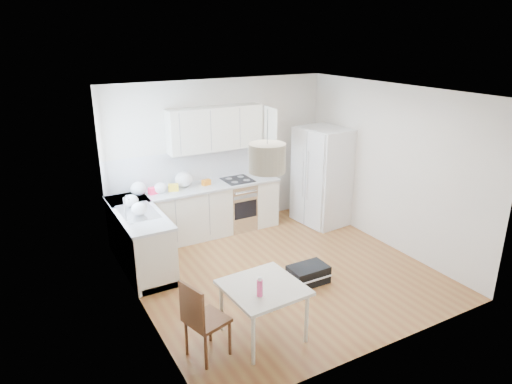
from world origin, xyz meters
TOP-DOWN VIEW (x-y plane):
  - floor at (0.00, 0.00)m, footprint 4.20×4.20m
  - ceiling at (0.00, 0.00)m, footprint 4.20×4.20m
  - wall_back at (0.00, 2.10)m, footprint 4.20×0.00m
  - wall_left at (-2.10, 0.00)m, footprint 0.00×4.20m
  - wall_right at (2.10, 0.00)m, footprint 0.00×4.20m
  - window_glassblock at (-2.09, 1.15)m, footprint 0.02×1.00m
  - cabinets_back at (-0.60, 1.80)m, footprint 3.00×0.60m
  - cabinets_left at (-1.80, 1.20)m, footprint 0.60×1.80m
  - counter_back at (-0.60, 1.80)m, footprint 3.02×0.64m
  - counter_left at (-1.80, 1.20)m, footprint 0.64×1.82m
  - backsplash_back at (-0.60, 2.09)m, footprint 3.00×0.01m
  - backsplash_left at (-2.09, 1.20)m, footprint 0.01×1.80m
  - upper_cabinets at (-0.15, 1.94)m, footprint 1.70×0.32m
  - range_oven at (0.20, 1.80)m, footprint 0.50×0.61m
  - sink at (-1.80, 1.15)m, footprint 0.50×0.80m
  - refrigerator at (1.73, 1.27)m, footprint 0.95×0.99m
  - dining_table at (-1.02, -1.24)m, footprint 0.91×0.91m
  - dining_chair at (-1.72, -1.23)m, footprint 0.50×0.50m
  - drink_bottle at (-1.15, -1.40)m, footprint 0.08×0.08m
  - gym_bag at (0.18, -0.48)m, footprint 0.56×0.37m
  - pendant_lamp at (-0.93, -1.16)m, footprint 0.42×0.42m
  - grocery_bag_a at (-1.59, 1.86)m, footprint 0.26×0.22m
  - grocery_bag_b at (-1.24, 1.79)m, footprint 0.21×0.18m
  - grocery_bag_c at (-0.79, 1.90)m, footprint 0.31×0.26m
  - grocery_bag_d at (-1.83, 1.40)m, footprint 0.22×0.18m
  - grocery_bag_e at (-1.81, 1.01)m, footprint 0.22×0.19m
  - snack_orange at (-0.41, 1.81)m, footprint 0.16×0.12m
  - snack_yellow at (-1.01, 1.80)m, footprint 0.19×0.16m
  - snack_red at (-1.35, 1.81)m, footprint 0.18×0.13m

SIDE VIEW (x-z plane):
  - floor at x=0.00m, z-range 0.00..0.00m
  - gym_bag at x=0.18m, z-range 0.00..0.26m
  - cabinets_back at x=-0.60m, z-range 0.00..0.88m
  - cabinets_left at x=-1.80m, z-range 0.00..0.88m
  - range_oven at x=0.20m, z-range 0.00..0.88m
  - dining_chair at x=-1.72m, z-range 0.00..0.96m
  - dining_table at x=-1.02m, z-range 0.27..0.95m
  - drink_bottle at x=-1.15m, z-range 0.68..0.92m
  - counter_back at x=-0.60m, z-range 0.88..0.92m
  - counter_left at x=-1.80m, z-range 0.88..0.92m
  - refrigerator at x=1.73m, z-range 0.00..1.82m
  - sink at x=-1.80m, z-range 0.84..0.99m
  - snack_orange at x=-0.41m, z-range 0.92..1.02m
  - snack_red at x=-1.35m, z-range 0.92..1.03m
  - snack_yellow at x=-1.01m, z-range 0.92..1.04m
  - grocery_bag_b at x=-1.24m, z-range 0.92..1.11m
  - grocery_bag_d at x=-1.83m, z-range 0.92..1.12m
  - grocery_bag_e at x=-1.81m, z-range 0.92..1.12m
  - grocery_bag_a at x=-1.59m, z-range 0.92..1.15m
  - grocery_bag_c at x=-0.79m, z-range 0.92..1.20m
  - backsplash_back at x=-0.60m, z-range 0.92..1.50m
  - backsplash_left at x=-2.09m, z-range 0.92..1.50m
  - wall_back at x=0.00m, z-range -0.75..3.45m
  - wall_left at x=-2.10m, z-range -0.75..3.45m
  - wall_right at x=2.10m, z-range -0.75..3.45m
  - window_glassblock at x=-2.09m, z-range 1.25..2.25m
  - upper_cabinets at x=-0.15m, z-range 1.50..2.25m
  - pendant_lamp at x=-0.93m, z-range 2.02..2.34m
  - ceiling at x=0.00m, z-range 2.70..2.70m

